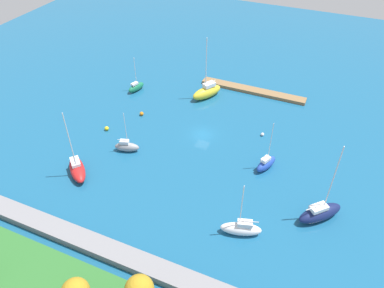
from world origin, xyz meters
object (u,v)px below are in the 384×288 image
(sailboat_green_lone_north, at_px, (136,87))
(mooring_buoy_yellow, at_px, (107,128))
(sailboat_yellow_lone_south, at_px, (207,92))
(sailboat_gray_far_north, at_px, (127,147))
(sailboat_blue_off_beacon, at_px, (266,163))
(sailboat_navy_far_south, at_px, (320,212))
(pier_dock, at_px, (253,90))
(mooring_buoy_orange, at_px, (142,114))
(mooring_buoy_white, at_px, (262,134))
(sailboat_white_center_basin, at_px, (241,228))
(sailboat_red_near_pier, at_px, (77,169))

(sailboat_green_lone_north, bearing_deg, mooring_buoy_yellow, -156.01)
(sailboat_yellow_lone_south, distance_m, sailboat_gray_far_north, 24.19)
(sailboat_blue_off_beacon, bearing_deg, sailboat_yellow_lone_south, 68.44)
(sailboat_gray_far_north, distance_m, sailboat_navy_far_south, 35.06)
(pier_dock, height_order, sailboat_blue_off_beacon, sailboat_blue_off_beacon)
(pier_dock, bearing_deg, sailboat_blue_off_beacon, 111.30)
(sailboat_navy_far_south, distance_m, mooring_buoy_yellow, 42.46)
(mooring_buoy_orange, bearing_deg, mooring_buoy_yellow, 62.65)
(sailboat_gray_far_north, bearing_deg, mooring_buoy_orange, 88.80)
(sailboat_gray_far_north, bearing_deg, sailboat_yellow_lone_south, 56.65)
(sailboat_green_lone_north, distance_m, mooring_buoy_yellow, 15.73)
(mooring_buoy_white, bearing_deg, sailboat_yellow_lone_south, -30.20)
(sailboat_navy_far_south, bearing_deg, sailboat_blue_off_beacon, 97.20)
(pier_dock, xyz_separation_m, sailboat_white_center_basin, (-9.63, 39.14, 0.74))
(mooring_buoy_yellow, bearing_deg, mooring_buoy_white, -159.85)
(pier_dock, relative_size, sailboat_gray_far_north, 2.86)
(sailboat_green_lone_north, xyz_separation_m, sailboat_blue_off_beacon, (-34.08, 13.80, 0.13))
(sailboat_red_near_pier, bearing_deg, mooring_buoy_white, 83.46)
(sailboat_white_center_basin, bearing_deg, sailboat_green_lone_north, -56.98)
(sailboat_blue_off_beacon, bearing_deg, mooring_buoy_white, 41.14)
(sailboat_green_lone_north, xyz_separation_m, sailboat_red_near_pier, (-4.82, 28.09, 0.19))
(sailboat_green_lone_north, height_order, mooring_buoy_orange, sailboat_green_lone_north)
(sailboat_red_near_pier, relative_size, sailboat_blue_off_beacon, 1.35)
(sailboat_red_near_pier, distance_m, sailboat_white_center_basin, 29.54)
(pier_dock, bearing_deg, mooring_buoy_orange, 44.71)
(sailboat_blue_off_beacon, relative_size, mooring_buoy_white, 14.41)
(mooring_buoy_white, bearing_deg, sailboat_navy_far_south, 128.58)
(sailboat_gray_far_north, distance_m, mooring_buoy_yellow, 8.04)
(pier_dock, height_order, sailboat_white_center_basin, sailboat_white_center_basin)
(pier_dock, bearing_deg, sailboat_white_center_basin, 103.82)
(sailboat_blue_off_beacon, xyz_separation_m, mooring_buoy_orange, (28.00, -5.55, -0.67))
(sailboat_gray_far_north, relative_size, mooring_buoy_yellow, 9.95)
(sailboat_blue_off_beacon, bearing_deg, sailboat_white_center_basin, -156.28)
(sailboat_white_center_basin, bearing_deg, sailboat_yellow_lone_south, -77.58)
(sailboat_white_center_basin, distance_m, mooring_buoy_orange, 35.04)
(sailboat_blue_off_beacon, xyz_separation_m, sailboat_gray_far_north, (24.74, 5.60, -0.09))
(sailboat_red_near_pier, bearing_deg, sailboat_green_lone_north, 141.90)
(sailboat_navy_far_south, xyz_separation_m, mooring_buoy_white, (13.19, -16.54, -0.94))
(sailboat_yellow_lone_south, xyz_separation_m, sailboat_navy_far_south, (-28.38, 25.38, -0.18))
(pier_dock, height_order, sailboat_yellow_lone_south, sailboat_yellow_lone_south)
(sailboat_navy_far_south, relative_size, mooring_buoy_white, 21.06)
(sailboat_navy_far_south, bearing_deg, mooring_buoy_white, 82.75)
(sailboat_green_lone_north, xyz_separation_m, mooring_buoy_white, (-31.14, 4.97, -0.62))
(sailboat_gray_far_north, xyz_separation_m, mooring_buoy_white, (-21.80, -14.43, -0.66))
(mooring_buoy_orange, relative_size, mooring_buoy_yellow, 0.96)
(mooring_buoy_orange, bearing_deg, pier_dock, -135.29)
(sailboat_yellow_lone_south, relative_size, mooring_buoy_white, 21.21)
(sailboat_red_near_pier, relative_size, sailboat_white_center_basin, 1.32)
(sailboat_green_lone_north, distance_m, sailboat_red_near_pier, 28.50)
(pier_dock, distance_m, mooring_buoy_orange, 26.23)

